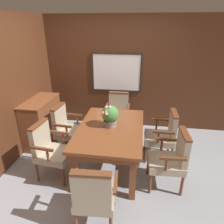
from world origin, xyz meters
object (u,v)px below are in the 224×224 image
Objects in this scene: chair_left_far at (67,127)px; sideboard_cabinet at (42,121)px; chair_head_near at (94,194)px; potted_plant at (110,116)px; chair_right_near at (171,158)px; chair_right_far at (164,134)px; dining_table at (111,133)px; chair_head_far at (118,112)px; chair_left_near at (50,148)px.

sideboard_cabinet is (-0.60, 0.23, -0.03)m from chair_left_far.
chair_head_near is 2.49× the size of potted_plant.
chair_right_near is 1.00× the size of chair_right_far.
chair_right_far reaches higher than dining_table.
dining_table is at bearing -106.68° from chair_left_far.
chair_left_far is at bearing -63.32° from chair_head_near.
chair_left_far is 0.95× the size of sideboard_cabinet.
chair_right_near is at bearing -57.51° from chair_head_far.
chair_head_far is 1.00× the size of chair_head_near.
chair_left_near is 1.00× the size of chair_left_far.
chair_right_near is at bearing -83.26° from chair_left_near.
chair_right_near is 2.57m from sideboard_cabinet.
chair_right_near and chair_right_far have the same top height.
potted_plant reaches higher than chair_right_far.
dining_table is at bearing -111.63° from chair_right_near.
chair_right_near is at bearing -20.14° from sideboard_cabinet.
sideboard_cabinet is at bearing 158.78° from dining_table.
chair_head_near is (-0.94, -0.81, 0.00)m from chair_right_near.
chair_right_near and chair_left_far have the same top height.
chair_head_near is (0.02, -2.30, 0.00)m from chair_head_far.
chair_head_far and chair_head_near have the same top height.
dining_table is 1.60m from sideboard_cabinet.
chair_left_far is at bearing -89.84° from chair_right_far.
chair_right_near is 2.49× the size of potted_plant.
chair_left_near and chair_head_far have the same top height.
chair_head_near is at bearing -31.23° from chair_right_far.
chair_head_near is at bearing -89.58° from potted_plant.
potted_plant is at bearing -104.66° from chair_left_far.
chair_right_near is 0.68m from chair_right_far.
sideboard_cabinet is at bearing 159.98° from potted_plant.
sideboard_cabinet is at bearing -157.93° from chair_head_far.
potted_plant reaches higher than chair_head_near.
chair_head_far is at bearing -40.68° from chair_left_far.
chair_left_near and chair_head_near have the same top height.
chair_head_far is (-0.96, 1.48, 0.00)m from chair_right_near.
potted_plant is at bearing -113.56° from chair_right_near.
chair_left_near is (-0.89, -0.35, -0.15)m from dining_table.
dining_table is at bearing -88.99° from chair_head_far.
chair_right_far is (0.88, 0.37, -0.15)m from dining_table.
chair_head_far is 0.95× the size of sideboard_cabinet.
chair_head_far is at bearing -150.35° from chair_right_near.
chair_left_far is at bearing -113.27° from chair_right_near.
chair_head_far is (-0.03, 1.17, -0.15)m from dining_table.
chair_left_near is 1.00× the size of chair_head_near.
chair_right_far is at bearing 20.19° from potted_plant.
potted_plant is (0.88, 0.39, 0.44)m from chair_left_near.
chair_head_near is at bearing -125.65° from chair_left_near.
chair_left_far is at bearing 158.24° from dining_table.
chair_right_near and chair_head_far have the same top height.
chair_left_far is at bearing 3.91° from chair_left_near.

